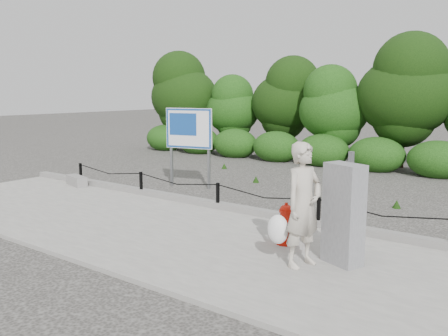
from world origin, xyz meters
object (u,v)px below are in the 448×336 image
advertising_sign (189,132)px  pedestrian (302,206)px  utility_cabinet (344,214)px  concrete_block (77,181)px  fire_hydrant (286,224)px

advertising_sign → pedestrian: bearing=-48.4°
utility_cabinet → advertising_sign: advertising_sign is taller
pedestrian → concrete_block: 8.30m
pedestrian → concrete_block: bearing=91.9°
advertising_sign → utility_cabinet: bearing=-42.9°
pedestrian → advertising_sign: 6.73m
fire_hydrant → pedestrian: bearing=-45.0°
concrete_block → utility_cabinet: (8.53, -1.37, 0.65)m
concrete_block → pedestrian: bearing=-12.9°
pedestrian → advertising_sign: size_ratio=0.85×
concrete_block → advertising_sign: advertising_sign is taller
fire_hydrant → utility_cabinet: utility_cabinet is taller
pedestrian → concrete_block: pedestrian is taller
concrete_block → utility_cabinet: 8.67m
fire_hydrant → utility_cabinet: bearing=-11.8°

